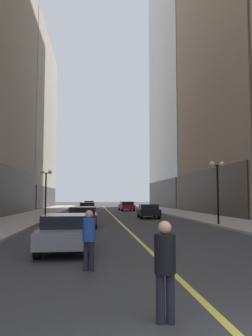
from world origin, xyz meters
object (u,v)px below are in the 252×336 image
pedestrian_in_blue_hoodie (89,236)px  car_green (89,204)px  street_lamp_right_mid (217,178)px  car_black (148,210)px  pedestrian_in_black_coat (165,264)px  car_red (126,206)px  car_grey (66,231)px  car_blue (87,207)px  street_lamp_left_far (46,183)px  car_maroon (82,216)px

pedestrian_in_blue_hoodie → car_green: bearing=90.7°
pedestrian_in_blue_hoodie → street_lamp_right_mid: (8.59, 13.51, 2.32)m
car_black → pedestrian_in_black_coat: 26.92m
car_red → pedestrian_in_black_coat: (-3.64, -44.60, 0.20)m
car_black → street_lamp_right_mid: 10.06m
car_grey → street_lamp_right_mid: bearing=46.4°
car_grey → car_green: (0.30, 46.04, -0.00)m
car_blue → car_black: bearing=-60.2°
street_lamp_right_mid → pedestrian_in_black_coat: bearing=-112.8°
car_black → street_lamp_left_far: (-9.44, -0.19, 2.54)m
car_red → pedestrian_in_black_coat: pedestrian_in_black_coat is taller
pedestrian_in_black_coat → car_blue: bearing=93.0°
car_grey → car_maroon: bearing=88.4°
pedestrian_in_blue_hoodie → street_lamp_left_far: bearing=100.6°
car_grey → street_lamp_left_far: size_ratio=1.02×
car_black → street_lamp_right_mid: bearing=-69.8°
car_grey → pedestrian_in_black_coat: pedestrian_in_black_coat is taller
pedestrian_in_black_coat → street_lamp_left_far: street_lamp_left_far is taller
car_green → street_lamp_right_mid: (9.19, -36.07, 2.54)m
car_maroon → car_green: same height
car_maroon → street_lamp_right_mid: (9.20, -0.23, 2.54)m
car_black → pedestrian_in_blue_hoodie: (-5.22, -22.65, 0.22)m
pedestrian_in_blue_hoodie → street_lamp_left_far: (-4.21, 22.46, 2.32)m
pedestrian_in_black_coat → street_lamp_left_far: size_ratio=0.36×
car_blue → street_lamp_right_mid: 21.70m
car_maroon → pedestrian_in_blue_hoodie: (0.61, -13.74, 0.22)m
car_red → street_lamp_right_mid: 27.47m
pedestrian_in_black_coat → street_lamp_right_mid: (7.34, 17.49, 2.34)m
car_maroon → pedestrian_in_blue_hoodie: size_ratio=2.54×
car_blue → car_maroon: bearing=-89.8°
car_blue → car_red: 9.46m
car_grey → car_blue: (0.22, 29.42, -0.00)m
car_green → street_lamp_left_far: street_lamp_left_far is taller
car_red → street_lamp_left_far: street_lamp_left_far is taller
pedestrian_in_blue_hoodie → street_lamp_left_far: 22.97m
car_maroon → car_black: bearing=56.8°
car_maroon → street_lamp_left_far: bearing=112.5°
street_lamp_left_far → car_blue: bearing=71.4°
car_blue → car_grey: bearing=-90.4°
car_red → street_lamp_left_far: 20.47m
pedestrian_in_black_coat → street_lamp_left_far: bearing=101.7°
car_black → car_green: (-5.83, 26.94, -0.00)m
pedestrian_in_blue_hoodie → street_lamp_left_far: size_ratio=0.36×
car_red → street_lamp_right_mid: (3.70, -27.10, 2.54)m
car_green → car_red: bearing=-58.5°
pedestrian_in_blue_hoodie → car_red: bearing=83.1°
car_blue → street_lamp_right_mid: size_ratio=0.95×
pedestrian_in_blue_hoodie → street_lamp_right_mid: 16.18m
car_green → street_lamp_right_mid: 37.31m
car_blue → street_lamp_left_far: street_lamp_left_far is taller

